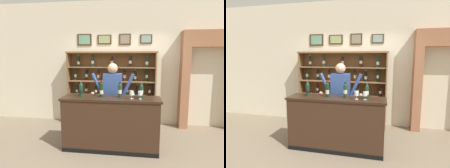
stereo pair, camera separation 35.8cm
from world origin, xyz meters
TOP-DOWN VIEW (x-y plane):
  - ground_plane at (0.00, 0.00)m, footprint 14.00×14.00m
  - back_wall at (-0.00, 1.62)m, footprint 12.00×0.19m
  - wine_shelf at (-0.32, 1.35)m, footprint 2.33×0.35m
  - archway_doorway at (2.18, 1.48)m, footprint 1.50×0.45m
  - tasting_counter at (-0.15, -0.00)m, footprint 1.90×0.53m
  - shopkeeper at (-0.18, 0.51)m, footprint 0.98×0.22m
  - tasting_bottle_bianco at (-0.74, 0.01)m, footprint 0.08×0.08m
  - tasting_bottle_riserva at (-0.34, 0.04)m, footprint 0.07×0.07m
  - tasting_bottle_brunello at (0.03, 0.02)m, footprint 0.07×0.07m
  - tasting_bottle_chianti at (0.44, 0.04)m, footprint 0.07×0.07m
  - wine_glass_right at (0.25, -0.06)m, footprint 0.08×0.08m
  - wine_glass_spare at (0.41, -0.06)m, footprint 0.08×0.08m

SIDE VIEW (x-z plane):
  - ground_plane at x=0.00m, z-range -0.02..0.00m
  - tasting_counter at x=-0.15m, z-range 0.00..1.05m
  - wine_shelf at x=-0.32m, z-range 0.06..2.02m
  - shopkeeper at x=-0.18m, z-range 0.20..1.89m
  - wine_glass_spare at x=0.41m, z-range 1.07..1.22m
  - wine_glass_right at x=0.25m, z-range 1.08..1.23m
  - tasting_bottle_bianco at x=-0.74m, z-range 1.04..1.32m
  - tasting_bottle_chianti at x=0.44m, z-range 1.04..1.32m
  - tasting_bottle_brunello at x=0.03m, z-range 1.04..1.34m
  - tasting_bottle_riserva at x=-0.34m, z-range 1.03..1.35m
  - archway_doorway at x=2.18m, z-range 0.18..2.64m
  - back_wall at x=0.00m, z-range 0.00..3.28m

